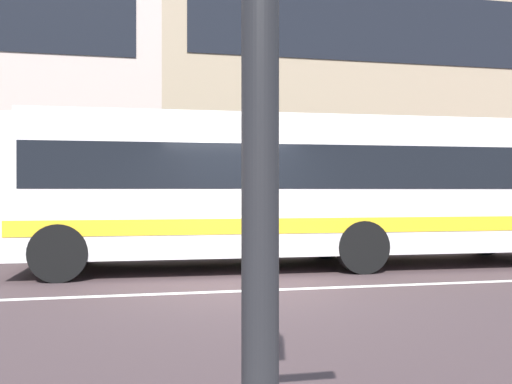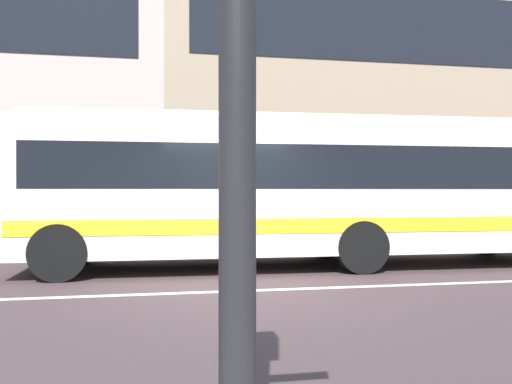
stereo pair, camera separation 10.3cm
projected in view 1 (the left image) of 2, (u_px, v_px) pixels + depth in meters
ground_plane at (245, 291)px, 8.42m from camera, size 160.00×160.00×0.00m
lane_centre_line at (245, 291)px, 8.42m from camera, size 60.00×0.16×0.01m
hedge_row_far at (78, 234)px, 14.02m from camera, size 17.24×1.10×0.87m
apartment_block_right at (385, 86)px, 27.45m from camera, size 22.66×11.75×13.75m
transit_bus at (309, 186)px, 11.24m from camera, size 11.61×2.89×3.03m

